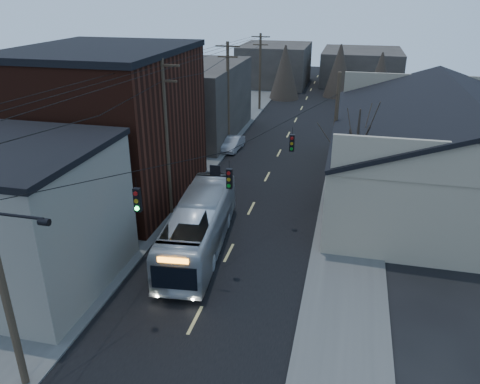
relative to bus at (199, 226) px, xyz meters
name	(u,v)px	position (x,y,z in m)	size (l,w,h in m)	color
road_surface	(275,160)	(1.72, 15.97, -1.48)	(9.00, 110.00, 0.02)	black
sidewalk_left	(204,154)	(-4.78, 15.97, -1.43)	(4.00, 110.00, 0.12)	#474744
sidewalk_right	(352,166)	(8.22, 15.97, -1.43)	(4.00, 110.00, 0.12)	#474744
building_clapboard	(20,220)	(-7.28, -5.03, 2.01)	(8.00, 8.00, 7.00)	gray
building_brick	(109,128)	(-8.28, 5.97, 3.51)	(10.00, 12.00, 10.00)	black
building_left_far	(192,100)	(-7.78, 21.97, 2.01)	(9.00, 14.00, 7.00)	#302A26
warehouse	(450,162)	(14.72, 10.97, 1.21)	(16.16, 20.60, 7.73)	gray
building_far_left	(275,65)	(-4.28, 50.97, 1.51)	(10.00, 12.00, 6.00)	#302A26
building_far_right	(361,66)	(8.72, 55.97, 1.01)	(12.00, 14.00, 5.00)	#302A26
bare_tree	(355,166)	(8.22, 5.97, 2.11)	(0.40, 0.40, 7.20)	black
utility_lines	(222,119)	(-1.40, 10.11, 3.47)	(11.24, 45.28, 10.50)	#382B1E
bus	(199,226)	(0.00, 0.00, 0.00)	(2.50, 10.68, 2.97)	#A0A6AB
parked_car	(233,144)	(-2.58, 17.89, -0.87)	(1.30, 3.72, 1.23)	#98999F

